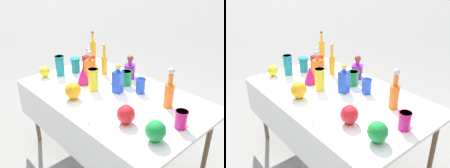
% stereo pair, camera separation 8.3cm
% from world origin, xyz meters
% --- Properties ---
extents(ground_plane, '(40.00, 40.00, 0.00)m').
position_xyz_m(ground_plane, '(0.00, 0.00, 0.00)').
color(ground_plane, gray).
extents(display_table, '(1.78, 1.07, 0.76)m').
position_xyz_m(display_table, '(0.00, -0.04, 0.70)').
color(display_table, white).
rests_on(display_table, ground).
extents(tall_bottle_0, '(0.07, 0.07, 0.39)m').
position_xyz_m(tall_bottle_0, '(-0.77, 0.39, 0.91)').
color(tall_bottle_0, orange).
rests_on(tall_bottle_0, display_table).
extents(tall_bottle_1, '(0.08, 0.08, 0.35)m').
position_xyz_m(tall_bottle_1, '(0.49, 0.19, 0.90)').
color(tall_bottle_1, orange).
rests_on(tall_bottle_1, display_table).
extents(tall_bottle_2, '(0.06, 0.06, 0.35)m').
position_xyz_m(tall_bottle_2, '(-0.40, 0.25, 0.90)').
color(tall_bottle_2, orange).
rests_on(tall_bottle_2, display_table).
extents(square_decanter_0, '(0.12, 0.12, 0.26)m').
position_xyz_m(square_decanter_0, '(-0.63, 0.21, 0.86)').
color(square_decanter_0, red).
rests_on(square_decanter_0, display_table).
extents(square_decanter_1, '(0.10, 0.10, 0.28)m').
position_xyz_m(square_decanter_1, '(0.01, 0.07, 0.88)').
color(square_decanter_1, blue).
rests_on(square_decanter_1, display_table).
extents(square_decanter_2, '(0.12, 0.12, 0.29)m').
position_xyz_m(square_decanter_2, '(-0.45, 0.09, 0.88)').
color(square_decanter_2, orange).
rests_on(square_decanter_2, display_table).
extents(square_decanter_3, '(0.15, 0.15, 0.25)m').
position_xyz_m(square_decanter_3, '(-0.15, 0.39, 0.86)').
color(square_decanter_3, purple).
rests_on(square_decanter_3, display_table).
extents(slender_vase_0, '(0.12, 0.12, 0.14)m').
position_xyz_m(slender_vase_0, '(-0.05, 0.24, 0.84)').
color(slender_vase_0, '#198C38').
rests_on(slender_vase_0, display_table).
extents(slender_vase_1, '(0.10, 0.10, 0.22)m').
position_xyz_m(slender_vase_1, '(-0.18, -0.08, 0.87)').
color(slender_vase_1, yellow).
rests_on(slender_vase_1, display_table).
extents(slender_vase_2, '(0.10, 0.10, 0.14)m').
position_xyz_m(slender_vase_2, '(0.16, 0.21, 0.84)').
color(slender_vase_2, blue).
rests_on(slender_vase_2, display_table).
extents(slender_vase_3, '(0.10, 0.10, 0.14)m').
position_xyz_m(slender_vase_3, '(0.74, 0.01, 0.84)').
color(slender_vase_3, '#C61972').
rests_on(slender_vase_3, display_table).
extents(slender_vase_4, '(0.11, 0.11, 0.22)m').
position_xyz_m(slender_vase_4, '(-0.70, -0.12, 0.88)').
color(slender_vase_4, teal).
rests_on(slender_vase_4, display_table).
extents(slender_vase_5, '(0.11, 0.11, 0.16)m').
position_xyz_m(slender_vase_5, '(-0.66, 0.05, 0.85)').
color(slender_vase_5, teal).
rests_on(slender_vase_5, display_table).
extents(fluted_vase_0, '(0.13, 0.13, 0.18)m').
position_xyz_m(fluted_vase_0, '(-0.35, -0.07, 0.86)').
color(fluted_vase_0, '#C61972').
rests_on(fluted_vase_0, display_table).
extents(round_bowl_0, '(0.11, 0.11, 0.12)m').
position_xyz_m(round_bowl_0, '(-0.77, -0.27, 0.82)').
color(round_bowl_0, yellow).
rests_on(round_bowl_0, display_table).
extents(round_bowl_1, '(0.14, 0.14, 0.15)m').
position_xyz_m(round_bowl_1, '(0.43, -0.25, 0.84)').
color(round_bowl_1, red).
rests_on(round_bowl_1, display_table).
extents(round_bowl_2, '(0.15, 0.15, 0.16)m').
position_xyz_m(round_bowl_2, '(0.71, -0.25, 0.84)').
color(round_bowl_2, '#198C38').
rests_on(round_bowl_2, display_table).
extents(round_bowl_3, '(0.15, 0.15, 0.16)m').
position_xyz_m(round_bowl_3, '(-0.16, -0.32, 0.84)').
color(round_bowl_3, orange).
rests_on(round_bowl_3, display_table).
extents(price_tag_left, '(0.06, 0.03, 0.04)m').
position_xyz_m(price_tag_left, '(0.29, -0.49, 0.78)').
color(price_tag_left, white).
rests_on(price_tag_left, display_table).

